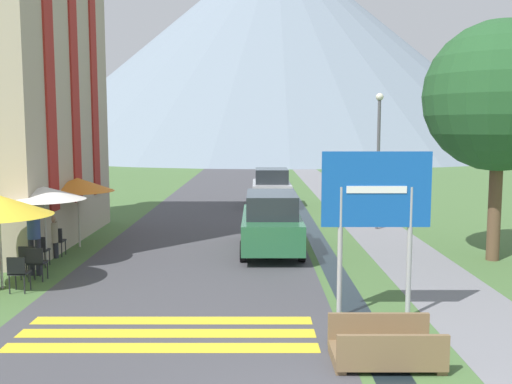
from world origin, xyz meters
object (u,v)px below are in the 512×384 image
parked_car_far (270,187)px  tree_by_path (498,97)px  cafe_umbrella_middle_white (42,193)px  person_seated_near (50,234)px  cafe_chair_near_right (35,261)px  streetlamp (377,149)px  cafe_umbrella_rear_orange (76,185)px  cafe_chair_nearest (16,271)px  cafe_chair_near_left (27,259)px  cafe_chair_far_left (55,239)px  road_sign (374,205)px  footbridge (383,349)px  cafe_chair_middle (38,249)px  person_standing_terrace (32,235)px  parked_car_near (270,222)px

parked_car_far → tree_by_path: tree_by_path is taller
cafe_umbrella_middle_white → person_seated_near: cafe_umbrella_middle_white is taller
cafe_chair_near_right → streetlamp: 12.59m
cafe_umbrella_rear_orange → person_seated_near: bearing=-100.9°
cafe_chair_nearest → cafe_chair_near_left: same height
parked_car_far → cafe_chair_far_left: parked_car_far is taller
parked_car_far → cafe_chair_near_right: (-6.14, -13.83, -0.40)m
cafe_chair_near_right → cafe_chair_nearest: 1.00m
cafe_chair_near_right → tree_by_path: (12.15, 2.28, 4.10)m
streetlamp → cafe_chair_nearest: bearing=-139.9°
cafe_chair_nearest → cafe_chair_far_left: bearing=105.6°
road_sign → footbridge: road_sign is taller
footbridge → cafe_chair_middle: bearing=141.3°
cafe_chair_middle → person_standing_terrace: size_ratio=0.48×
cafe_chair_near_right → cafe_chair_near_left: same height
cafe_chair_far_left → person_standing_terrace: person_standing_terrace is taller
cafe_chair_near_right → streetlamp: bearing=38.1°
cafe_chair_nearest → cafe_chair_near_left: size_ratio=1.00×
tree_by_path → cafe_chair_middle: bearing=-176.2°
parked_car_far → cafe_chair_middle: bearing=-118.1°
cafe_chair_near_left → parked_car_near: bearing=36.7°
road_sign → streetlamp: streetlamp is taller
cafe_umbrella_rear_orange → tree_by_path: size_ratio=0.34×
parked_car_far → cafe_chair_middle: (-6.61, -12.39, -0.40)m
cafe_umbrella_rear_orange → tree_by_path: (12.36, -1.81, 2.63)m
cafe_chair_nearest → cafe_chair_near_left: bearing=110.1°
cafe_chair_near_right → cafe_chair_middle: bearing=109.4°
cafe_chair_middle → cafe_umbrella_rear_orange: 3.05m
parked_car_near → cafe_chair_near_left: (-6.12, -3.24, -0.40)m
cafe_chair_near_left → tree_by_path: (12.42, 2.09, 4.10)m
cafe_chair_far_left → cafe_umbrella_rear_orange: size_ratio=0.38×
person_standing_terrace → cafe_chair_middle: bearing=103.2°
road_sign → tree_by_path: 7.07m
cafe_umbrella_rear_orange → streetlamp: 10.68m
person_standing_terrace → tree_by_path: 13.03m
person_standing_terrace → streetlamp: 12.38m
parked_car_near → person_standing_terrace: (-6.13, -2.83, 0.13)m
road_sign → person_standing_terrace: bearing=157.6°
cafe_chair_near_left → cafe_chair_far_left: bearing=103.1°
cafe_chair_near_left → person_standing_terrace: bearing=99.0°
footbridge → tree_by_path: 9.64m
parked_car_near → cafe_chair_near_right: (-5.86, -3.43, -0.40)m
footbridge → cafe_chair_nearest: size_ratio=2.00×
cafe_umbrella_middle_white → tree_by_path: tree_by_path is taller
cafe_chair_near_left → person_standing_terrace: size_ratio=0.48×
parked_car_near → cafe_chair_near_right: size_ratio=5.39×
parked_car_near → person_seated_near: size_ratio=3.64×
cafe_umbrella_middle_white → cafe_umbrella_rear_orange: bearing=87.0°
streetlamp → cafe_chair_near_left: bearing=-144.8°
road_sign → cafe_chair_near_left: bearing=160.1°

